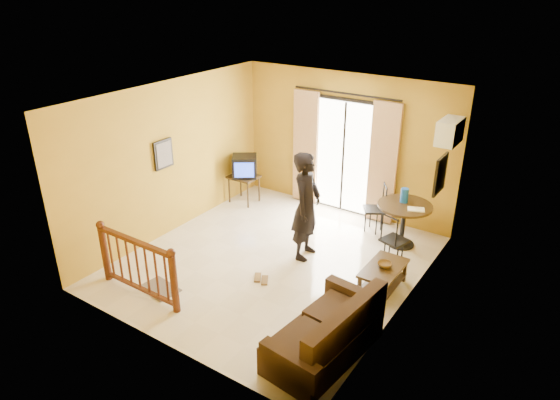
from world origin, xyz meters
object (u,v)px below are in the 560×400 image
Objects in this scene: television at (245,166)px; coffee_table at (383,274)px; sofa at (327,336)px; dining_table at (404,213)px; standing_person at (306,206)px.

coffee_table is at bearing -55.61° from television.
coffee_table is (3.72, -1.40, -0.55)m from television.
television reaches higher than sofa.
dining_table is at bearing 101.25° from sofa.
standing_person reaches higher than coffee_table.
television reaches higher than dining_table.
dining_table is at bearing 100.49° from coffee_table.
standing_person is (-1.52, 0.22, 0.67)m from coffee_table.
television is at bearing 145.97° from sofa.
coffee_table is 1.77m from sofa.
dining_table is 1.81m from standing_person.
standing_person reaches higher than dining_table.
standing_person is (-1.24, -1.27, 0.31)m from dining_table.
sofa is (0.00, -1.77, 0.04)m from coffee_table.
television is 3.45m from dining_table.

